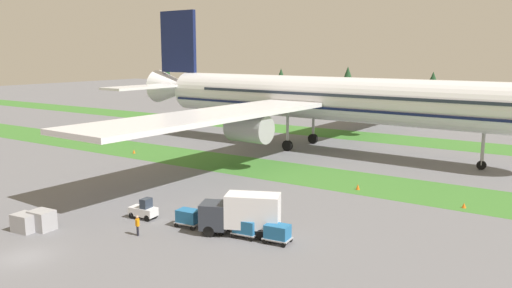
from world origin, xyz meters
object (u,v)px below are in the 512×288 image
(uld_container_0, at_px, (42,220))
(taxiway_marker_2, at_px, (464,205))
(taxiway_marker_0, at_px, (358,187))
(airliner, at_px, (313,97))
(cargo_dolly_third, at_px, (246,227))
(taxiway_marker_1, at_px, (134,151))
(cargo_dolly_second, at_px, (216,222))
(cargo_dolly_lead, at_px, (188,217))
(baggage_tug, at_px, (144,210))
(cargo_dolly_fourth, at_px, (277,232))
(uld_container_1, at_px, (25,223))
(catering_truck, at_px, (242,213))
(ground_crew_marshaller, at_px, (137,225))

(uld_container_0, distance_m, taxiway_marker_2, 39.94)
(taxiway_marker_0, distance_m, taxiway_marker_2, 11.55)
(airliner, xyz_separation_m, taxiway_marker_0, (15.98, -19.67, -7.96))
(cargo_dolly_third, height_order, taxiway_marker_1, cargo_dolly_third)
(cargo_dolly_second, bearing_deg, taxiway_marker_0, -19.91)
(cargo_dolly_lead, height_order, taxiway_marker_0, cargo_dolly_lead)
(taxiway_marker_2, bearing_deg, baggage_tug, -140.29)
(baggage_tug, distance_m, cargo_dolly_third, 10.83)
(cargo_dolly_fourth, height_order, taxiway_marker_1, cargo_dolly_fourth)
(cargo_dolly_second, height_order, taxiway_marker_1, cargo_dolly_second)
(cargo_dolly_second, height_order, uld_container_1, uld_container_1)
(baggage_tug, height_order, cargo_dolly_third, baggage_tug)
(cargo_dolly_third, bearing_deg, cargo_dolly_fourth, -90.00)
(cargo_dolly_third, xyz_separation_m, taxiway_marker_0, (1.87, 19.51, -0.60))
(cargo_dolly_lead, relative_size, cargo_dolly_third, 1.00)
(uld_container_1, bearing_deg, cargo_dolly_lead, 38.55)
(catering_truck, bearing_deg, airliner, -4.65)
(taxiway_marker_1, bearing_deg, airliner, 41.69)
(taxiway_marker_1, bearing_deg, ground_crew_marshaller, -42.61)
(airliner, xyz_separation_m, taxiway_marker_2, (27.51, -20.32, -8.03))
(cargo_dolly_fourth, relative_size, taxiway_marker_2, 4.76)
(baggage_tug, xyz_separation_m, taxiway_marker_0, (12.63, 20.72, -0.50))
(catering_truck, relative_size, taxiway_marker_1, 12.32)
(uld_container_0, relative_size, taxiway_marker_1, 3.38)
(taxiway_marker_0, bearing_deg, cargo_dolly_lead, -110.75)
(catering_truck, bearing_deg, taxiway_marker_1, 36.06)
(cargo_dolly_third, distance_m, catering_truck, 1.25)
(uld_container_0, bearing_deg, ground_crew_marshaller, 24.46)
(cargo_dolly_third, height_order, uld_container_1, uld_container_1)
(cargo_dolly_third, distance_m, taxiway_marker_0, 19.61)
(ground_crew_marshaller, bearing_deg, cargo_dolly_lead, -78.68)
(cargo_dolly_second, height_order, cargo_dolly_third, same)
(airliner, height_order, cargo_dolly_fourth, airliner)
(airliner, bearing_deg, baggage_tug, 7.20)
(cargo_dolly_third, relative_size, uld_container_1, 1.18)
(catering_truck, height_order, taxiway_marker_0, catering_truck)
(baggage_tug, bearing_deg, uld_container_1, 137.45)
(baggage_tug, bearing_deg, taxiway_marker_1, 42.06)
(catering_truck, height_order, ground_crew_marshaller, catering_truck)
(uld_container_0, relative_size, taxiway_marker_2, 4.05)
(cargo_dolly_lead, relative_size, taxiway_marker_0, 3.69)
(uld_container_0, bearing_deg, taxiway_marker_0, 57.50)
(cargo_dolly_fourth, height_order, uld_container_1, uld_container_1)
(airliner, distance_m, cargo_dolly_lead, 41.35)
(airliner, relative_size, baggage_tug, 31.90)
(cargo_dolly_lead, relative_size, cargo_dolly_fourth, 1.00)
(cargo_dolly_second, relative_size, taxiway_marker_2, 4.76)
(ground_crew_marshaller, distance_m, taxiway_marker_2, 31.76)
(uld_container_1, bearing_deg, ground_crew_marshaller, 27.89)
(cargo_dolly_third, relative_size, taxiway_marker_2, 4.76)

